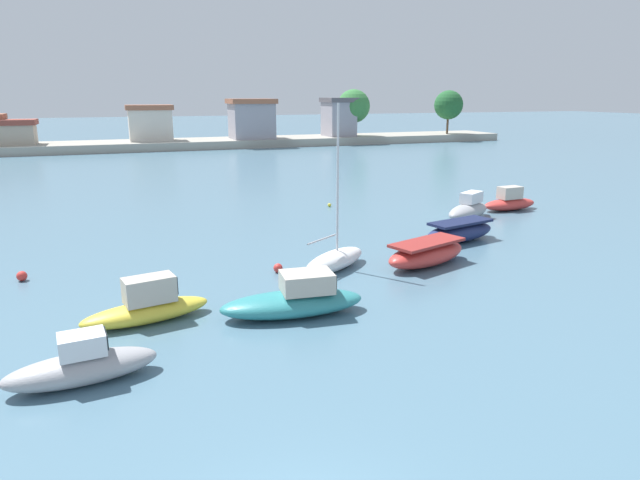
# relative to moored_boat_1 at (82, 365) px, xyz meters

# --- Properties ---
(moored_boat_1) EXTENTS (4.12, 1.77, 1.42)m
(moored_boat_1) POSITION_rel_moored_boat_1_xyz_m (0.00, 0.00, 0.00)
(moored_boat_1) COLOR #9E9EA3
(moored_boat_1) RESTS_ON ground
(moored_boat_2) EXTENTS (4.57, 2.15, 1.60)m
(moored_boat_2) POSITION_rel_moored_boat_1_xyz_m (1.94, 3.76, 0.06)
(moored_boat_2) COLOR yellow
(moored_boat_2) RESTS_ON ground
(moored_boat_3) EXTENTS (5.31, 2.28, 1.55)m
(moored_boat_3) POSITION_rel_moored_boat_1_xyz_m (6.92, 2.58, 0.06)
(moored_boat_3) COLOR teal
(moored_boat_3) RESTS_ON ground
(moored_boat_4) EXTENTS (4.08, 3.34, 7.31)m
(moored_boat_4) POSITION_rel_moored_boat_1_xyz_m (10.23, 7.02, -0.02)
(moored_boat_4) COLOR white
(moored_boat_4) RESTS_ON ground
(moored_boat_5) EXTENTS (4.99, 3.17, 1.15)m
(moored_boat_5) POSITION_rel_moored_boat_1_xyz_m (14.43, 6.17, 0.05)
(moored_boat_5) COLOR #C63833
(moored_boat_5) RESTS_ON ground
(moored_boat_6) EXTENTS (4.80, 2.59, 1.12)m
(moored_boat_6) POSITION_rel_moored_boat_1_xyz_m (18.35, 9.30, 0.04)
(moored_boat_6) COLOR navy
(moored_boat_6) RESTS_ON ground
(moored_boat_7) EXTENTS (4.53, 3.52, 1.69)m
(moored_boat_7) POSITION_rel_moored_boat_1_xyz_m (22.00, 13.78, 0.11)
(moored_boat_7) COLOR #9E9EA3
(moored_boat_7) RESTS_ON ground
(moored_boat_8) EXTENTS (4.25, 1.75, 1.61)m
(moored_boat_8) POSITION_rel_moored_boat_1_xyz_m (26.30, 15.20, 0.05)
(moored_boat_8) COLOR #C63833
(moored_boat_8) RESTS_ON ground
(mooring_buoy_1) EXTENTS (0.26, 0.26, 0.26)m
(mooring_buoy_1) POSITION_rel_moored_boat_1_xyz_m (15.18, 20.47, -0.38)
(mooring_buoy_1) COLOR yellow
(mooring_buoy_1) RESTS_ON ground
(mooring_buoy_2) EXTENTS (0.41, 0.41, 0.41)m
(mooring_buoy_2) POSITION_rel_moored_boat_1_xyz_m (7.69, 7.47, -0.30)
(mooring_buoy_2) COLOR red
(mooring_buoy_2) RESTS_ON ground
(mooring_buoy_3) EXTENTS (0.43, 0.43, 0.43)m
(mooring_buoy_3) POSITION_rel_moored_boat_1_xyz_m (-2.80, 10.13, -0.29)
(mooring_buoy_3) COLOR red
(mooring_buoy_3) RESTS_ON ground
(distant_shoreline) EXTENTS (117.93, 8.97, 8.42)m
(distant_shoreline) POSITION_rel_moored_boat_1_xyz_m (5.00, 68.36, 2.05)
(distant_shoreline) COLOR #9E998C
(distant_shoreline) RESTS_ON ground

